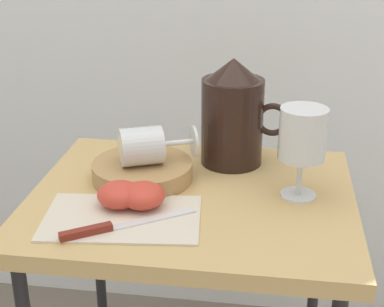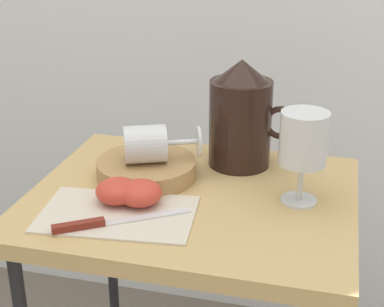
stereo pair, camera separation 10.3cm
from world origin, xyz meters
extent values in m
cube|color=tan|center=(0.00, 0.00, 0.67)|extent=(0.59, 0.48, 0.03)
cylinder|color=black|center=(-0.25, 0.20, 0.33)|extent=(0.02, 0.02, 0.66)
cylinder|color=black|center=(0.25, 0.20, 0.33)|extent=(0.02, 0.02, 0.66)
cube|color=beige|center=(-0.10, -0.11, 0.69)|extent=(0.28, 0.19, 0.00)
cylinder|color=#AD8451|center=(-0.10, 0.05, 0.70)|extent=(0.19, 0.19, 0.03)
cylinder|color=black|center=(0.06, 0.16, 0.77)|extent=(0.12, 0.12, 0.17)
cylinder|color=orange|center=(0.06, 0.16, 0.74)|extent=(0.11, 0.11, 0.10)
cone|color=black|center=(0.06, 0.16, 0.88)|extent=(0.11, 0.11, 0.04)
torus|color=black|center=(0.14, 0.16, 0.78)|extent=(0.07, 0.01, 0.07)
cylinder|color=silver|center=(0.19, 0.02, 0.69)|extent=(0.06, 0.06, 0.00)
cylinder|color=silver|center=(0.19, 0.02, 0.73)|extent=(0.01, 0.01, 0.07)
cylinder|color=silver|center=(0.19, 0.02, 0.81)|extent=(0.08, 0.08, 0.09)
cylinder|color=orange|center=(0.19, 0.02, 0.79)|extent=(0.07, 0.07, 0.05)
cylinder|color=silver|center=(-0.10, 0.04, 0.76)|extent=(0.10, 0.10, 0.07)
cylinder|color=silver|center=(-0.04, 0.07, 0.76)|extent=(0.06, 0.03, 0.01)
cylinder|color=silver|center=(-0.01, 0.08, 0.76)|extent=(0.03, 0.06, 0.06)
ellipsoid|color=#CC3D2D|center=(-0.12, -0.07, 0.71)|extent=(0.08, 0.08, 0.04)
ellipsoid|color=#CC3D2D|center=(-0.08, -0.07, 0.71)|extent=(0.08, 0.08, 0.04)
cube|color=silver|center=(-0.05, -0.11, 0.69)|extent=(0.13, 0.09, 0.00)
cube|color=maroon|center=(-0.14, -0.17, 0.70)|extent=(0.08, 0.06, 0.01)
camera|label=1|loc=(0.14, -0.94, 1.17)|focal=54.96mm
camera|label=2|loc=(0.24, -0.92, 1.17)|focal=54.96mm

